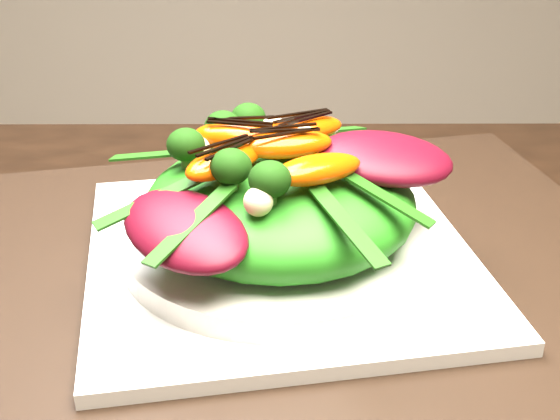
{
  "coord_description": "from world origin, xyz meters",
  "views": [
    {
      "loc": [
        -0.12,
        -0.32,
        1.04
      ],
      "look_at": [
        -0.12,
        0.15,
        0.8
      ],
      "focal_mm": 48.0,
      "sensor_mm": 36.0,
      "label": 1
    }
  ],
  "objects_px": {
    "placemat": "(280,264)",
    "orange_segment": "(272,139)",
    "salad_bowl": "(280,239)",
    "lettuce_mound": "(280,203)",
    "plate_base": "(280,255)"
  },
  "relations": [
    {
      "from": "salad_bowl",
      "to": "orange_segment",
      "type": "xyz_separation_m",
      "value": [
        -0.01,
        0.02,
        0.07
      ]
    },
    {
      "from": "salad_bowl",
      "to": "lettuce_mound",
      "type": "relative_size",
      "value": 1.19
    },
    {
      "from": "plate_base",
      "to": "salad_bowl",
      "type": "height_order",
      "value": "salad_bowl"
    },
    {
      "from": "placemat",
      "to": "orange_segment",
      "type": "xyz_separation_m",
      "value": [
        -0.01,
        0.02,
        0.09
      ]
    },
    {
      "from": "lettuce_mound",
      "to": "salad_bowl",
      "type": "bearing_deg",
      "value": -90.0
    },
    {
      "from": "salad_bowl",
      "to": "orange_segment",
      "type": "relative_size",
      "value": 3.46
    },
    {
      "from": "plate_base",
      "to": "salad_bowl",
      "type": "relative_size",
      "value": 1.19
    },
    {
      "from": "placemat",
      "to": "orange_segment",
      "type": "relative_size",
      "value": 8.16
    },
    {
      "from": "salad_bowl",
      "to": "orange_segment",
      "type": "distance_m",
      "value": 0.07
    },
    {
      "from": "plate_base",
      "to": "orange_segment",
      "type": "distance_m",
      "value": 0.09
    },
    {
      "from": "salad_bowl",
      "to": "lettuce_mound",
      "type": "bearing_deg",
      "value": 90.0
    },
    {
      "from": "plate_base",
      "to": "lettuce_mound",
      "type": "relative_size",
      "value": 1.43
    },
    {
      "from": "placemat",
      "to": "plate_base",
      "type": "distance_m",
      "value": 0.01
    },
    {
      "from": "placemat",
      "to": "orange_segment",
      "type": "height_order",
      "value": "orange_segment"
    },
    {
      "from": "plate_base",
      "to": "lettuce_mound",
      "type": "height_order",
      "value": "lettuce_mound"
    }
  ]
}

